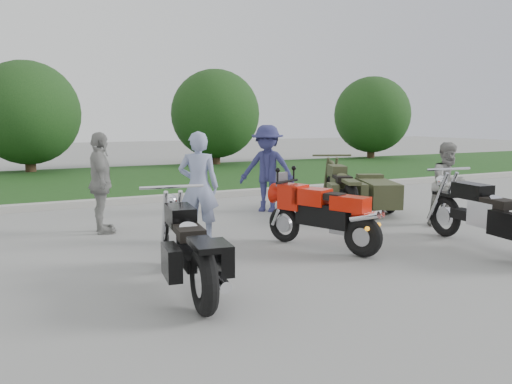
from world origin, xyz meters
name	(u,v)px	position (x,y,z in m)	size (l,w,h in m)	color
ground	(300,263)	(0.00, 0.00, 0.00)	(80.00, 80.00, 0.00)	gray
curb	(175,197)	(0.00, 6.00, 0.07)	(60.00, 0.30, 0.15)	#ACAAA2
grass_strip	(137,179)	(0.00, 10.15, 0.07)	(60.00, 8.00, 0.14)	#25541D
tree_mid_left	(27,113)	(-3.00, 13.50, 2.19)	(3.60, 3.60, 4.00)	#3F2B1C
tree_mid_right	(215,114)	(4.00, 13.50, 2.19)	(3.60, 3.60, 4.00)	#3F2B1C
tree_far_right	(372,115)	(12.00, 13.50, 2.19)	(3.60, 3.60, 4.00)	#3F2B1C
sportbike_red	(324,213)	(0.70, 0.47, 0.56)	(0.98, 1.89, 0.95)	black
cruiser_left	(189,251)	(-1.74, -0.42, 0.48)	(0.50, 2.42, 0.93)	black
cruiser_right	(493,219)	(2.93, -0.70, 0.50)	(0.51, 2.54, 0.98)	black
cruiser_sidecar	(363,192)	(3.07, 2.59, 0.46)	(1.81, 2.43, 0.99)	black
person_stripe	(199,187)	(-0.82, 1.84, 0.89)	(0.65, 0.43, 1.79)	#8995BA
person_grey	(448,184)	(3.75, 0.95, 0.78)	(0.76, 0.59, 1.56)	gray
person_denim	(267,169)	(1.39, 3.71, 0.93)	(1.20, 0.69, 1.86)	navy
person_back	(101,183)	(-2.16, 3.09, 0.88)	(1.03, 0.43, 1.76)	gray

